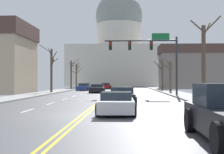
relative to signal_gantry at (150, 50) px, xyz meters
The scene contains 16 objects.
ground 19.01m from the signal_gantry, 105.06° to the right, with size 20.00×180.00×0.20m.
signal_gantry is the anchor object (origin of this frame).
capitol_building 63.80m from the signal_gantry, 94.31° to the left, with size 31.09×20.74×32.14m.
sedan_near_00 7.04m from the signal_gantry, 122.22° to the right, with size 2.03×4.65×1.15m.
sedan_near_01 12.60m from the signal_gantry, 104.40° to the right, with size 1.99×4.30×1.25m.
sedan_near_02 18.00m from the signal_gantry, 100.45° to the right, with size 1.98×4.44×1.14m.
sedan_oncoming_00 12.26m from the signal_gantry, 125.65° to the left, with size 2.24×4.64×1.18m.
sedan_oncoming_01 21.08m from the signal_gantry, 118.41° to the left, with size 2.07×4.69×1.23m.
sedan_oncoming_02 30.72m from the signal_gantry, 102.83° to the left, with size 1.99×4.69×1.19m.
flank_building_01 30.99m from the signal_gantry, 69.25° to the left, with size 13.69×6.57×8.83m.
bare_tree_00 11.18m from the signal_gantry, 70.36° to the left, with size 2.62×1.43×4.93m.
bare_tree_01 14.56m from the signal_gantry, 150.63° to the left, with size 2.57×2.64×6.38m.
bare_tree_02 18.15m from the signal_gantry, 79.18° to the left, with size 2.91×1.52×5.61m.
bare_tree_03 25.43m from the signal_gantry, 119.89° to the left, with size 1.61×2.64×5.63m.
bare_tree_04 10.22m from the signal_gantry, 70.97° to the right, with size 2.34×0.98×6.48m.
bare_tree_05 31.38m from the signal_gantry, 114.11° to the left, with size 2.66×1.95×5.34m.
Camera 1 is at (2.07, -15.06, 1.72)m, focal length 48.31 mm.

